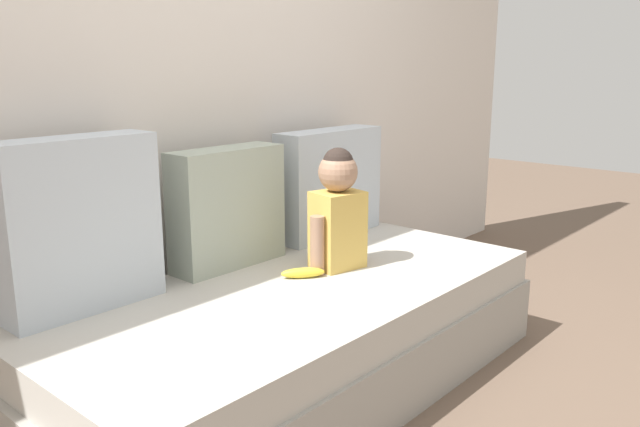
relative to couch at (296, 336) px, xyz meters
name	(u,v)px	position (x,y,z in m)	size (l,w,h in m)	color
ground_plane	(297,384)	(0.00, 0.00, -0.20)	(12.00, 12.00, 0.00)	brown
back_wall	(185,60)	(0.00, 0.61, 1.02)	(5.23, 0.10, 2.44)	silver
couch	(296,336)	(0.00, 0.00, 0.00)	(2.03, 0.95, 0.40)	#9C978F
throw_pillow_left	(80,225)	(-0.63, 0.38, 0.49)	(0.52, 0.16, 0.58)	#B2BCC6
throw_pillow_center	(227,208)	(0.00, 0.38, 0.44)	(0.49, 0.16, 0.48)	#99A393
throw_pillow_right	(329,183)	(0.63, 0.38, 0.46)	(0.59, 0.16, 0.50)	#B2BCC6
toddler	(338,209)	(0.27, 0.03, 0.44)	(0.30, 0.19, 0.49)	gold
banana	(303,273)	(0.08, 0.04, 0.22)	(0.17, 0.04, 0.04)	yellow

